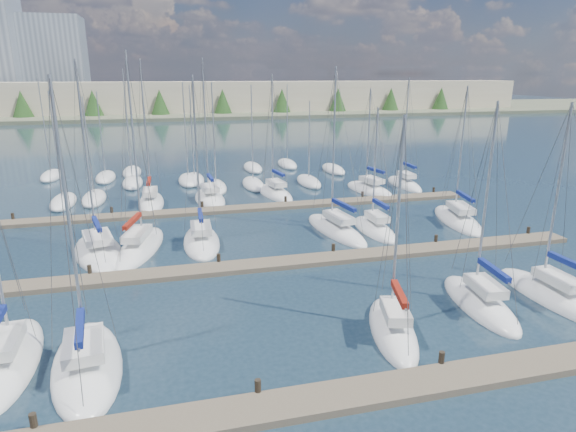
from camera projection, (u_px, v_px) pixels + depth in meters
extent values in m
plane|color=#223645|center=(214.00, 158.00, 72.90)|extent=(400.00, 400.00, 0.00)
cube|color=#6B5E4C|center=(362.00, 394.00, 18.92)|extent=(44.00, 1.80, 0.35)
cylinder|color=#2D261C|center=(34.00, 427.00, 16.91)|extent=(0.26, 0.26, 1.10)
cylinder|color=#2D261C|center=(258.00, 392.00, 18.78)|extent=(0.26, 0.26, 1.10)
cylinder|color=#2D261C|center=(441.00, 363.00, 20.65)|extent=(0.26, 0.26, 1.10)
cube|color=#6B5E4C|center=(281.00, 263.00, 31.94)|extent=(44.00, 1.80, 0.35)
cylinder|color=#2D261C|center=(90.00, 273.00, 29.93)|extent=(0.26, 0.26, 1.10)
cylinder|color=#2D261C|center=(219.00, 262.00, 31.80)|extent=(0.26, 0.26, 1.10)
cylinder|color=#2D261C|center=(333.00, 251.00, 33.67)|extent=(0.26, 0.26, 1.10)
cylinder|color=#2D261C|center=(436.00, 242.00, 35.54)|extent=(0.26, 0.26, 1.10)
cylinder|color=#2D261C|center=(528.00, 234.00, 37.41)|extent=(0.26, 0.26, 1.10)
cube|color=#6B5E4C|center=(246.00, 208.00, 44.96)|extent=(44.00, 1.80, 0.35)
cylinder|color=#2D261C|center=(13.00, 219.00, 41.08)|extent=(0.26, 0.26, 1.10)
cylinder|color=#2D261C|center=(112.00, 213.00, 42.95)|extent=(0.26, 0.26, 1.10)
cylinder|color=#2D261C|center=(202.00, 207.00, 44.82)|extent=(0.26, 0.26, 1.10)
cylinder|color=#2D261C|center=(286.00, 202.00, 46.69)|extent=(0.26, 0.26, 1.10)
cylinder|color=#2D261C|center=(362.00, 197.00, 48.56)|extent=(0.26, 0.26, 1.10)
cylinder|color=#2D261C|center=(433.00, 192.00, 50.42)|extent=(0.26, 0.26, 1.10)
ellipsoid|color=white|center=(404.00, 185.00, 54.75)|extent=(2.50, 7.67, 1.60)
cube|color=black|center=(404.00, 185.00, 54.75)|extent=(1.29, 3.69, 0.12)
cube|color=silver|center=(406.00, 175.00, 54.03)|extent=(1.32, 2.70, 0.50)
cylinder|color=#9EA0A5|center=(406.00, 128.00, 53.49)|extent=(0.14, 0.14, 10.77)
cylinder|color=#9EA0A5|center=(410.00, 166.00, 53.16)|extent=(0.22, 3.19, 0.10)
cube|color=navy|center=(410.00, 165.00, 53.12)|extent=(0.41, 2.94, 0.30)
ellipsoid|color=white|center=(210.00, 200.00, 48.49)|extent=(3.28, 7.87, 1.60)
cube|color=silver|center=(210.00, 188.00, 47.77)|extent=(1.71, 2.79, 0.50)
cylinder|color=#9EA0A5|center=(205.00, 125.00, 46.97)|extent=(0.14, 0.14, 12.61)
cylinder|color=#9EA0A5|center=(210.00, 179.00, 46.91)|extent=(0.30, 3.24, 0.10)
cube|color=navy|center=(210.00, 178.00, 46.88)|extent=(0.48, 2.99, 0.30)
ellipsoid|color=white|center=(550.00, 297.00, 27.28)|extent=(2.43, 8.02, 1.60)
cube|color=black|center=(550.00, 297.00, 27.28)|extent=(1.26, 3.85, 0.12)
cube|color=silver|center=(559.00, 279.00, 26.54)|extent=(1.30, 2.82, 0.50)
cylinder|color=#9EA0A5|center=(557.00, 194.00, 26.19)|extent=(0.14, 0.14, 9.73)
cylinder|color=#9EA0A5|center=(571.00, 266.00, 25.66)|extent=(0.18, 3.35, 0.10)
cube|color=navy|center=(572.00, 264.00, 25.62)|extent=(0.38, 3.08, 0.30)
ellipsoid|color=white|center=(369.00, 191.00, 52.11)|extent=(4.10, 8.24, 1.60)
cube|color=silver|center=(372.00, 180.00, 51.40)|extent=(1.98, 2.98, 0.50)
cylinder|color=#9EA0A5|center=(369.00, 136.00, 50.99)|extent=(0.14, 0.14, 9.69)
cylinder|color=#9EA0A5|center=(376.00, 171.00, 50.55)|extent=(0.67, 3.28, 0.10)
cube|color=navy|center=(376.00, 170.00, 50.51)|extent=(0.82, 3.05, 0.30)
ellipsoid|color=white|center=(202.00, 243.00, 36.06)|extent=(2.90, 7.70, 1.60)
cube|color=maroon|center=(202.00, 243.00, 36.06)|extent=(1.50, 3.70, 0.12)
cube|color=silver|center=(201.00, 228.00, 35.33)|extent=(1.55, 2.71, 0.50)
cylinder|color=#9EA0A5|center=(197.00, 154.00, 34.76)|extent=(0.14, 0.14, 11.08)
cylinder|color=#9EA0A5|center=(200.00, 217.00, 34.46)|extent=(0.20, 3.20, 0.10)
cube|color=navy|center=(200.00, 215.00, 34.43)|extent=(0.39, 2.95, 0.30)
ellipsoid|color=white|center=(457.00, 221.00, 41.45)|extent=(4.38, 9.00, 1.60)
cube|color=silver|center=(461.00, 208.00, 40.67)|extent=(2.05, 3.26, 0.50)
cylinder|color=#9EA0A5|center=(461.00, 149.00, 40.36)|extent=(0.14, 0.14, 10.21)
cylinder|color=#9EA0A5|center=(465.00, 198.00, 39.71)|extent=(0.84, 3.57, 0.10)
cube|color=navy|center=(465.00, 196.00, 39.67)|extent=(0.97, 3.33, 0.30)
ellipsoid|color=white|center=(151.00, 204.00, 46.97)|extent=(2.51, 7.95, 1.60)
cube|color=black|center=(151.00, 204.00, 46.97)|extent=(1.30, 3.82, 0.12)
cube|color=silver|center=(150.00, 192.00, 46.23)|extent=(1.36, 2.79, 0.50)
cylinder|color=#9EA0A5|center=(145.00, 128.00, 45.49)|extent=(0.14, 0.14, 12.46)
cylinder|color=#9EA0A5|center=(149.00, 182.00, 45.34)|extent=(0.15, 3.33, 0.10)
cube|color=maroon|center=(149.00, 181.00, 45.31)|extent=(0.35, 3.06, 0.30)
ellipsoid|color=white|center=(336.00, 231.00, 38.78)|extent=(3.71, 9.19, 1.60)
cube|color=silver|center=(339.00, 217.00, 38.01)|extent=(1.78, 3.29, 0.50)
cylinder|color=#9EA0A5|center=(334.00, 145.00, 37.45)|extent=(0.14, 0.14, 11.69)
cylinder|color=#9EA0A5|center=(344.00, 207.00, 37.08)|extent=(0.65, 3.72, 0.10)
cube|color=navy|center=(344.00, 205.00, 37.05)|extent=(0.80, 3.46, 0.30)
ellipsoid|color=white|center=(275.00, 194.00, 50.63)|extent=(3.63, 7.88, 1.60)
cube|color=maroon|center=(275.00, 194.00, 50.63)|extent=(1.84, 3.80, 0.12)
cube|color=silver|center=(276.00, 183.00, 49.93)|extent=(1.77, 2.83, 0.50)
cylinder|color=#9EA0A5|center=(272.00, 130.00, 49.29)|extent=(0.14, 0.14, 11.13)
cylinder|color=#9EA0A5|center=(278.00, 174.00, 49.09)|extent=(0.57, 3.16, 0.10)
cube|color=navy|center=(278.00, 173.00, 49.06)|extent=(0.73, 2.94, 0.30)
ellipsoid|color=white|center=(392.00, 332.00, 23.64)|extent=(3.70, 6.96, 1.60)
cube|color=maroon|center=(392.00, 332.00, 23.64)|extent=(1.86, 3.36, 0.12)
cube|color=silver|center=(396.00, 311.00, 22.95)|extent=(1.70, 2.54, 0.50)
cylinder|color=#9EA0A5|center=(398.00, 217.00, 22.51)|extent=(0.14, 0.14, 9.40)
cylinder|color=#9EA0A5|center=(399.00, 296.00, 22.14)|extent=(0.81, 2.73, 0.10)
cube|color=maroon|center=(400.00, 294.00, 22.11)|extent=(0.94, 2.56, 0.30)
ellipsoid|color=white|center=(99.00, 253.00, 34.02)|extent=(5.03, 8.84, 1.60)
cube|color=silver|center=(97.00, 237.00, 33.30)|extent=(2.38, 3.24, 0.50)
cylinder|color=#9EA0A5|center=(86.00, 152.00, 32.58)|extent=(0.14, 0.14, 12.07)
cylinder|color=#9EA0A5|center=(97.00, 226.00, 32.43)|extent=(0.91, 3.42, 0.10)
cube|color=navy|center=(97.00, 224.00, 32.40)|extent=(1.04, 3.20, 0.30)
ellipsoid|color=white|center=(375.00, 231.00, 38.85)|extent=(2.28, 6.73, 1.60)
cube|color=silver|center=(377.00, 217.00, 38.17)|extent=(1.24, 2.36, 0.50)
cylinder|color=#9EA0A5|center=(375.00, 164.00, 37.82)|extent=(0.14, 0.14, 8.69)
cylinder|color=#9EA0A5|center=(381.00, 206.00, 37.38)|extent=(0.14, 2.82, 0.10)
cube|color=navy|center=(381.00, 204.00, 37.35)|extent=(0.34, 2.59, 0.30)
ellipsoid|color=white|center=(140.00, 249.00, 34.85)|extent=(4.57, 9.28, 1.60)
cube|color=silver|center=(137.00, 234.00, 34.05)|extent=(2.09, 3.37, 0.50)
cylinder|color=#9EA0A5|center=(134.00, 146.00, 33.44)|extent=(0.14, 0.14, 12.65)
cylinder|color=#9EA0A5|center=(133.00, 223.00, 33.07)|extent=(0.98, 3.67, 0.10)
cube|color=maroon|center=(132.00, 221.00, 33.03)|extent=(1.11, 3.42, 0.30)
ellipsoid|color=white|center=(87.00, 367.00, 20.78)|extent=(3.79, 8.01, 1.60)
cube|color=black|center=(87.00, 367.00, 20.78)|extent=(1.93, 3.86, 0.12)
cube|color=silver|center=(84.00, 345.00, 20.07)|extent=(1.90, 2.87, 0.50)
cylinder|color=#9EA0A5|center=(68.00, 217.00, 19.46)|extent=(0.14, 0.14, 11.12)
cylinder|color=#9EA0A5|center=(80.00, 330.00, 19.22)|extent=(0.49, 3.23, 0.10)
cube|color=navy|center=(80.00, 327.00, 19.18)|extent=(0.65, 3.00, 0.30)
ellipsoid|color=white|center=(10.00, 363.00, 21.06)|extent=(2.77, 7.88, 1.60)
cube|color=maroon|center=(10.00, 363.00, 21.06)|extent=(1.43, 3.79, 0.12)
cube|color=silver|center=(3.00, 342.00, 20.34)|extent=(1.45, 2.78, 0.50)
ellipsoid|color=white|center=(479.00, 305.00, 26.38)|extent=(3.13, 7.41, 1.60)
cube|color=silver|center=(485.00, 286.00, 25.67)|extent=(1.56, 2.65, 0.50)
cylinder|color=#9EA0A5|center=(487.00, 197.00, 25.23)|extent=(0.14, 0.14, 9.85)
cylinder|color=#9EA0A5|center=(494.00, 272.00, 24.82)|extent=(0.45, 3.01, 0.10)
cube|color=navy|center=(494.00, 270.00, 24.79)|extent=(0.62, 2.79, 0.30)
cylinder|color=#9EA0A5|center=(44.00, 124.00, 56.81)|extent=(0.12, 0.12, 11.20)
ellipsoid|color=white|center=(51.00, 176.00, 58.58)|extent=(2.20, 6.40, 1.40)
cylinder|color=#9EA0A5|center=(192.00, 131.00, 54.89)|extent=(0.12, 0.12, 10.14)
ellipsoid|color=white|center=(195.00, 180.00, 56.52)|extent=(2.20, 6.40, 1.40)
cylinder|color=#9EA0A5|center=(185.00, 130.00, 54.48)|extent=(0.12, 0.12, 10.49)
ellipsoid|color=white|center=(188.00, 181.00, 56.15)|extent=(2.20, 6.40, 1.40)
cylinder|color=#9EA0A5|center=(287.00, 123.00, 64.53)|extent=(0.12, 0.12, 10.06)
ellipsoid|color=white|center=(287.00, 165.00, 66.14)|extent=(2.20, 6.40, 1.40)
cylinder|color=#9EA0A5|center=(101.00, 133.00, 56.21)|extent=(0.12, 0.12, 9.39)
ellipsoid|color=white|center=(106.00, 178.00, 57.73)|extent=(2.20, 6.40, 1.40)
cylinder|color=#9EA0A5|center=(56.00, 145.00, 45.14)|extent=(0.12, 0.12, 9.85)
ellipsoid|color=white|center=(63.00, 202.00, 46.72)|extent=(2.20, 6.40, 1.40)
cylinder|color=#9EA0A5|center=(88.00, 146.00, 46.45)|extent=(0.12, 0.12, 9.30)
ellipsoid|color=white|center=(94.00, 199.00, 47.95)|extent=(2.20, 6.40, 1.40)
cylinder|color=#9EA0A5|center=(335.00, 119.00, 60.68)|extent=(0.12, 0.12, 11.68)
ellipsoid|color=white|center=(333.00, 170.00, 62.52)|extent=(2.20, 6.40, 1.40)
cylinder|color=#9EA0A5|center=(252.00, 135.00, 52.56)|extent=(0.12, 0.12, 9.76)
ellipsoid|color=white|center=(253.00, 185.00, 54.13)|extent=(2.20, 6.40, 1.40)
cylinder|color=#9EA0A5|center=(127.00, 119.00, 58.92)|extent=(0.12, 0.12, 11.95)
ellipsoid|color=white|center=(132.00, 172.00, 60.80)|extent=(2.20, 6.40, 1.40)
cylinder|color=#9EA0A5|center=(309.00, 140.00, 54.02)|extent=(0.12, 0.12, 8.46)
ellipsoid|color=white|center=(309.00, 182.00, 55.40)|extent=(2.20, 6.40, 1.40)
cylinder|color=#9EA0A5|center=(129.00, 142.00, 53.57)|extent=(0.12, 0.12, 8.12)
ellipsoid|color=white|center=(133.00, 183.00, 54.91)|extent=(2.20, 6.40, 1.40)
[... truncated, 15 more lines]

